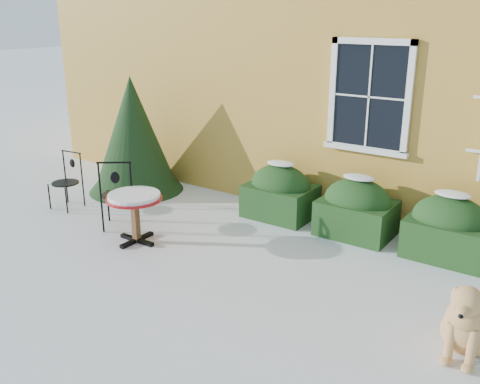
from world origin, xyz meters
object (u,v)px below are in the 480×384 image
Objects in this scene: evergreen_shrub at (134,146)px; bistro_table at (134,202)px; patio_chair_far at (67,180)px; patio_chair_near at (119,193)px; dog at (467,325)px.

bistro_table is at bearing -44.71° from evergreen_shrub.
evergreen_shrub reaches higher than patio_chair_far.
patio_chair_far is at bearing -42.88° from patio_chair_near.
patio_chair_far reaches higher than bistro_table.
evergreen_shrub is 2.40m from bistro_table.
patio_chair_far reaches higher than dog.
patio_chair_near reaches higher than dog.
bistro_table is 0.65m from patio_chair_near.
bistro_table is at bearing 178.59° from dog.
bistro_table is at bearing 119.49° from patio_chair_near.
bistro_table is at bearing -17.14° from patio_chair_far.
patio_chair_near is (-0.60, 0.25, -0.06)m from bistro_table.
bistro_table is 0.84× the size of patio_chair_far.
bistro_table is 0.84× the size of dog.
evergreen_shrub is 1.91× the size of patio_chair_near.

